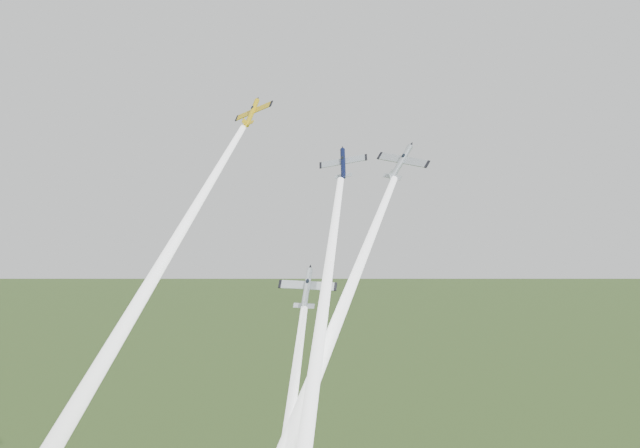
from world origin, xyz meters
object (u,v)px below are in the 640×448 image
at_px(plane_silver_right, 401,162).
at_px(plane_yellow, 252,113).
at_px(plane_navy, 343,163).
at_px(plane_silver_low, 307,288).

bearing_deg(plane_silver_right, plane_yellow, -173.58).
bearing_deg(plane_yellow, plane_navy, -3.41).
bearing_deg(plane_silver_low, plane_navy, 69.34).
relative_size(plane_navy, plane_silver_low, 0.89).
distance_m(plane_navy, plane_silver_right, 8.63).
bearing_deg(plane_silver_low, plane_yellow, 122.47).
relative_size(plane_yellow, plane_silver_right, 0.94).
height_order(plane_yellow, plane_navy, plane_yellow).
bearing_deg(plane_silver_right, plane_silver_low, -112.53).
height_order(plane_yellow, plane_silver_low, plane_yellow).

